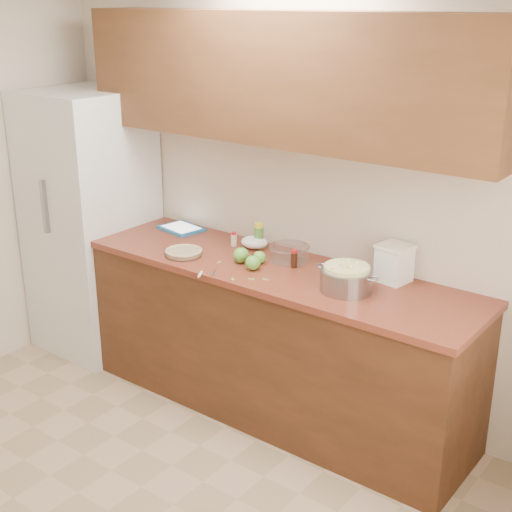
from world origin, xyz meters
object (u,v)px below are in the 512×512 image
Objects in this scene: flour_canister at (394,263)px; pie at (184,252)px; tablet at (181,228)px; colander at (346,279)px.

pie is at bearing -161.75° from flour_canister.
tablet is at bearing -178.72° from flour_canister.
tablet is (-0.35, 0.35, -0.01)m from pie.
colander is (1.04, 0.12, 0.05)m from pie.
flour_canister is (1.18, 0.39, 0.09)m from pie.
colander is 1.41m from tablet.
flour_canister is 0.68× the size of tablet.
tablet is (-1.53, -0.03, -0.10)m from flour_canister.
tablet is at bearing 170.52° from colander.
flour_canister reaches higher than tablet.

